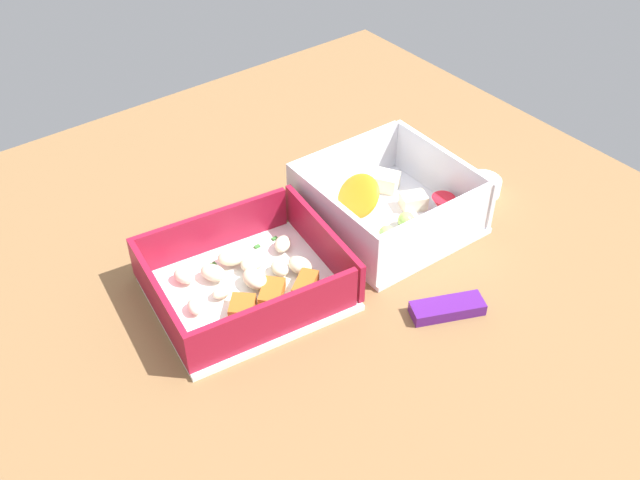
% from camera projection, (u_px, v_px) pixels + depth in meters
% --- Properties ---
extents(table_surface, '(0.80, 0.80, 0.02)m').
position_uv_depth(table_surface, '(319.00, 266.00, 0.75)').
color(table_surface, brown).
rests_on(table_surface, ground).
extents(pasta_container, '(0.19, 0.17, 0.05)m').
position_uv_depth(pasta_container, '(246.00, 279.00, 0.70)').
color(pasta_container, white).
rests_on(pasta_container, table_surface).
extents(fruit_bowl, '(0.16, 0.16, 0.06)m').
position_uv_depth(fruit_bowl, '(391.00, 206.00, 0.78)').
color(fruit_bowl, white).
rests_on(fruit_bowl, table_surface).
extents(candy_bar, '(0.07, 0.05, 0.01)m').
position_uv_depth(candy_bar, '(447.00, 308.00, 0.68)').
color(candy_bar, '#51197A').
rests_on(candy_bar, table_surface).
extents(paper_cup_liner, '(0.04, 0.04, 0.02)m').
position_uv_depth(paper_cup_liner, '(483.00, 186.00, 0.83)').
color(paper_cup_liner, white).
rests_on(paper_cup_liner, table_surface).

